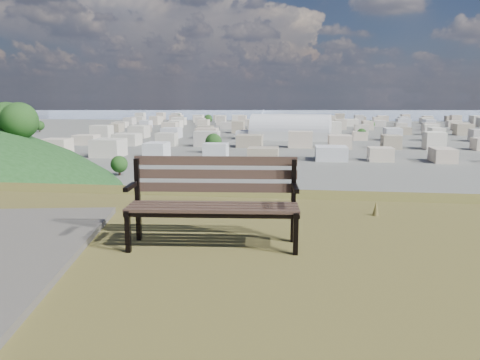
# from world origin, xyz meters

# --- Properties ---
(park_bench) EXTENTS (1.64, 0.64, 0.84)m
(park_bench) POSITION_xyz_m (0.67, 1.85, 25.47)
(park_bench) COLOR #49342A
(park_bench) RESTS_ON hilltop_mesa
(arena) EXTENTS (52.41, 27.29, 21.18)m
(arena) POSITION_xyz_m (-4.63, 298.24, 4.99)
(arena) COLOR silver
(arena) RESTS_ON ground
(city_blocks) EXTENTS (395.00, 361.00, 7.00)m
(city_blocks) POSITION_xyz_m (0.00, 394.44, 3.50)
(city_blocks) COLOR silver
(city_blocks) RESTS_ON ground
(city_trees) EXTENTS (406.52, 387.20, 9.98)m
(city_trees) POSITION_xyz_m (-26.39, 319.00, 4.83)
(city_trees) COLOR #37241B
(city_trees) RESTS_ON ground
(bay_water) EXTENTS (2400.00, 700.00, 0.12)m
(bay_water) POSITION_xyz_m (0.00, 900.00, 0.00)
(bay_water) COLOR #8A98B0
(bay_water) RESTS_ON ground
(far_hills) EXTENTS (2050.00, 340.00, 60.00)m
(far_hills) POSITION_xyz_m (-60.92, 1402.93, 25.47)
(far_hills) COLOR #A0AEC7
(far_hills) RESTS_ON ground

